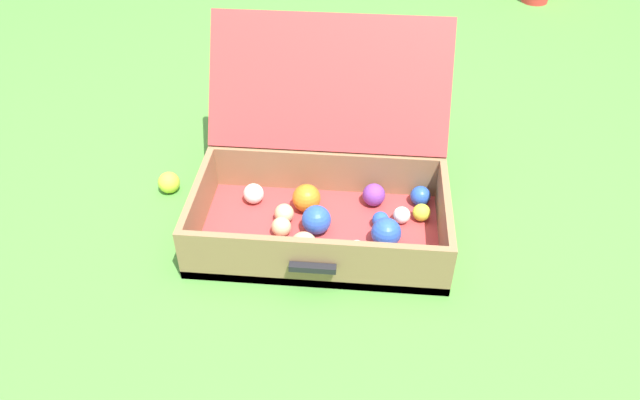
# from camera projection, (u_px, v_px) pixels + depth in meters

# --- Properties ---
(ground_plane) EXTENTS (16.00, 16.00, 0.00)m
(ground_plane) POSITION_uv_depth(u_px,v_px,m) (356.00, 256.00, 1.55)
(ground_plane) COLOR #4C8C38
(open_suitcase) EXTENTS (0.65, 0.59, 0.46)m
(open_suitcase) POSITION_uv_depth(u_px,v_px,m) (324.00, 188.00, 1.59)
(open_suitcase) COLOR #B23838
(open_suitcase) RESTS_ON ground
(stray_ball_on_grass) EXTENTS (0.06, 0.06, 0.06)m
(stray_ball_on_grass) POSITION_uv_depth(u_px,v_px,m) (169.00, 182.00, 1.74)
(stray_ball_on_grass) COLOR #CCDB38
(stray_ball_on_grass) RESTS_ON ground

